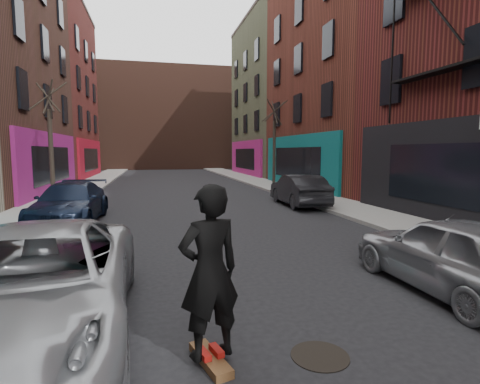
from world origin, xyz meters
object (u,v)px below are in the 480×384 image
tree_left_far (50,130)px  manhole (320,356)px  skateboard (210,360)px  tree_right_far (274,135)px  parked_left_end (70,203)px  parked_left_far (33,286)px  skateboarder (210,272)px  parked_right_far (454,254)px  parked_right_end (299,190)px

tree_left_far → manhole: (6.27, -14.27, -3.37)m
tree_left_far → skateboard: size_ratio=8.12×
tree_left_far → tree_right_far: tree_right_far is taller
parked_left_end → manhole: size_ratio=6.80×
parked_left_far → manhole: bearing=-21.3°
parked_left_far → skateboarder: 2.41m
parked_right_far → manhole: parked_right_far is taller
parked_left_far → parked_right_end: bearing=51.4°
tree_left_far → parked_right_end: 11.38m
tree_left_far → parked_left_far: 13.61m
parked_right_far → parked_right_end: 10.56m
parked_left_end → skateboard: 10.16m
parked_right_far → parked_left_end: bearing=-47.1°
tree_left_far → parked_left_end: 5.53m
parked_left_end → parked_right_far: 11.43m
parked_right_far → skateboard: 4.64m
parked_right_end → tree_right_far: bearing=-98.8°
parked_right_far → skateboarder: skateboarder is taller
parked_right_end → skateboard: bearing=65.6°
parked_right_end → parked_left_far: bearing=55.2°
tree_left_far → skateboarder: tree_left_far is taller
skateboard → parked_left_far: bearing=138.0°
parked_left_far → skateboarder: (2.13, -1.07, 0.37)m
parked_left_far → tree_left_far: bearing=100.5°
tree_right_far → parked_right_far: tree_right_far is taller
skateboarder → manhole: skateboarder is taller
parked_right_far → manhole: (-3.13, -1.36, -0.68)m
parked_right_end → manhole: (-4.51, -11.83, -0.70)m
parked_right_far → skateboard: size_ratio=5.06×
parked_left_end → parked_right_far: size_ratio=1.18×
parked_right_far → skateboarder: (-4.43, -1.21, 0.41)m
parked_left_end → skateboard: (3.37, -9.56, -0.64)m
parked_left_far → skateboarder: bearing=-28.5°
parked_left_far → parked_right_end: parked_left_far is taller
tree_left_far → skateboard: (4.97, -14.12, -3.33)m
tree_left_far → parked_right_far: bearing=-53.9°
parked_right_end → skateboarder: skateboarder is taller
tree_right_far → parked_left_end: (-10.80, -10.55, -2.84)m
tree_left_far → skateboarder: 15.14m
tree_left_far → parked_left_far: tree_left_far is taller
tree_left_far → skateboarder: (4.97, -14.12, -2.28)m
skateboard → skateboarder: bearing=0.0°
parked_left_end → manhole: (4.67, -9.71, -0.68)m
parked_right_far → tree_left_far: bearing=-54.1°
parked_left_end → skateboarder: size_ratio=2.39×
parked_left_end → skateboarder: skateboarder is taller
manhole → skateboarder: bearing=173.6°
parked_left_end → skateboard: bearing=-67.4°
skateboard → skateboarder: size_ratio=0.40×
tree_right_far → tree_left_far: bearing=-154.2°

